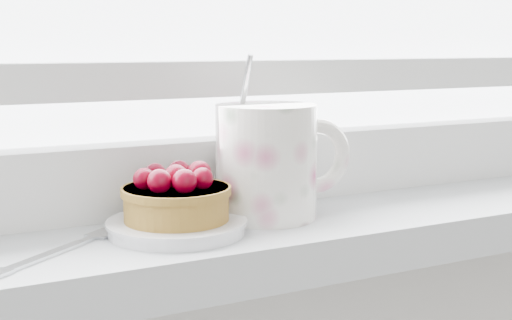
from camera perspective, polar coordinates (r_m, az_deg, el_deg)
saucer at (r=0.63m, az=-6.35°, el=-5.32°), size 0.12×0.12×0.01m
raspberry_tart at (r=0.63m, az=-6.39°, el=-2.92°), size 0.10×0.10×0.05m
floral_mug at (r=0.68m, az=1.11°, el=0.10°), size 0.14×0.10×0.16m
fork at (r=0.60m, az=-14.74°, el=-6.73°), size 0.15×0.11×0.00m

